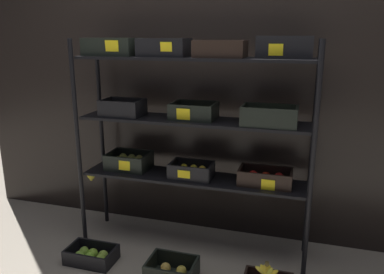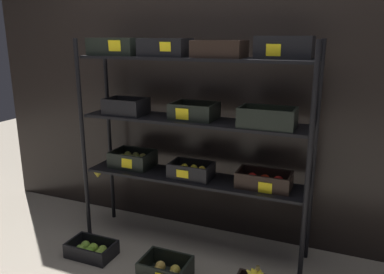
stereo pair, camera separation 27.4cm
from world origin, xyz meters
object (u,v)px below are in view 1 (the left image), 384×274
object	(u,v)px
crate_ground_apple_green	(92,256)
crate_ground_apple_gold	(172,272)
banana_bunch_loose	(267,272)
display_rack	(193,115)

from	to	relation	value
crate_ground_apple_green	crate_ground_apple_gold	world-z (taller)	crate_ground_apple_gold
crate_ground_apple_green	banana_bunch_loose	xyz separation A→B (m)	(1.24, -0.02, 0.12)
crate_ground_apple_gold	banana_bunch_loose	bearing A→B (deg)	1.16
display_rack	crate_ground_apple_gold	size ratio (longest dim) A/B	5.50
crate_ground_apple_gold	banana_bunch_loose	size ratio (longest dim) A/B	2.03
display_rack	crate_ground_apple_gold	distance (m)	1.08
crate_ground_apple_green	crate_ground_apple_gold	size ratio (longest dim) A/B	1.07
crate_ground_apple_gold	banana_bunch_loose	xyz separation A→B (m)	(0.62, 0.01, 0.11)
crate_ground_apple_gold	display_rack	bearing A→B (deg)	88.64
display_rack	crate_ground_apple_gold	world-z (taller)	display_rack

